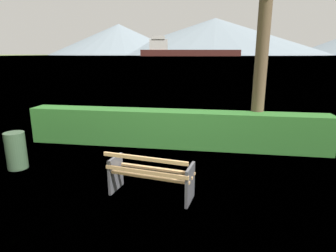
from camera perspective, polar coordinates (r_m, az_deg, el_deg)
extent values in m
plane|color=olive|center=(5.43, -3.29, -13.71)|extent=(1400.00, 1400.00, 0.00)
plane|color=#7A99A8|center=(312.26, 9.18, 13.74)|extent=(620.00, 620.00, 0.00)
cube|color=tan|center=(5.07, -4.18, -10.18)|extent=(1.53, 0.32, 0.04)
cube|color=tan|center=(5.24, -3.36, -9.36)|extent=(1.53, 0.32, 0.04)
cube|color=tan|center=(5.40, -2.59, -8.59)|extent=(1.53, 0.32, 0.04)
cube|color=tan|center=(4.96, -4.54, -9.25)|extent=(1.53, 0.30, 0.06)
cube|color=tan|center=(4.82, -4.82, -6.57)|extent=(1.53, 0.30, 0.06)
cube|color=#4C4C51|center=(5.56, -10.53, -9.38)|extent=(0.13, 0.51, 0.68)
cube|color=#4C4C51|center=(5.06, 4.45, -11.67)|extent=(0.13, 0.51, 0.68)
cube|color=#2D6B28|center=(7.95, 1.16, -0.53)|extent=(8.33, 0.66, 1.02)
cylinder|color=brown|center=(8.04, 18.44, 14.01)|extent=(0.34, 0.34, 5.21)
cylinder|color=#385138|center=(7.29, -28.35, -4.39)|extent=(0.44, 0.44, 0.85)
cube|color=#471E19|center=(315.61, 4.52, 14.48)|extent=(107.47, 32.23, 6.67)
cube|color=silver|center=(314.53, -1.91, 16.10)|extent=(21.09, 15.82, 10.68)
cube|color=silver|center=(314.81, -1.92, 17.38)|extent=(15.66, 16.22, 3.34)
cone|color=gray|center=(591.76, -9.87, 16.80)|extent=(268.51, 268.51, 59.12)
cone|color=gray|center=(610.69, 9.43, 17.36)|extent=(439.35, 439.35, 72.40)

